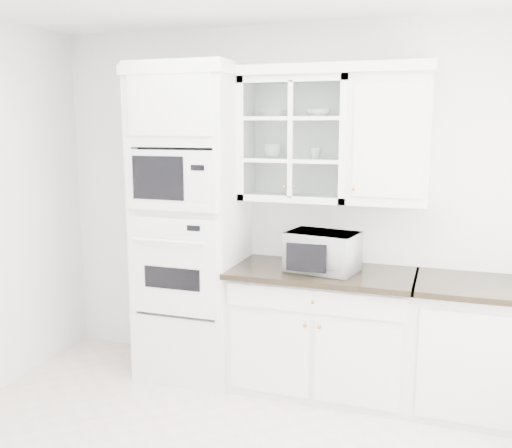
% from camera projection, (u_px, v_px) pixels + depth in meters
% --- Properties ---
extents(room_shell, '(4.00, 3.50, 2.70)m').
position_uv_depth(room_shell, '(237.00, 157.00, 3.12)').
color(room_shell, white).
rests_on(room_shell, ground).
extents(oven_column, '(0.76, 0.68, 2.40)m').
position_uv_depth(oven_column, '(191.00, 224.00, 4.38)').
color(oven_column, white).
rests_on(oven_column, ground).
extents(base_cabinet_run, '(1.32, 0.67, 0.92)m').
position_uv_depth(base_cabinet_run, '(322.00, 329.00, 4.21)').
color(base_cabinet_run, white).
rests_on(base_cabinet_run, ground).
extents(extra_base_cabinet, '(0.72, 0.67, 0.92)m').
position_uv_depth(extra_base_cabinet, '(466.00, 346.00, 3.89)').
color(extra_base_cabinet, white).
rests_on(extra_base_cabinet, ground).
extents(upper_cabinet_glass, '(0.80, 0.33, 0.90)m').
position_uv_depth(upper_cabinet_glass, '(296.00, 139.00, 4.18)').
color(upper_cabinet_glass, white).
rests_on(upper_cabinet_glass, room_shell).
extents(upper_cabinet_solid, '(0.55, 0.33, 0.90)m').
position_uv_depth(upper_cabinet_solid, '(390.00, 140.00, 3.96)').
color(upper_cabinet_solid, white).
rests_on(upper_cabinet_solid, room_shell).
extents(crown_molding, '(2.14, 0.38, 0.07)m').
position_uv_depth(crown_molding, '(282.00, 71.00, 4.10)').
color(crown_molding, white).
rests_on(crown_molding, room_shell).
extents(countertop_microwave, '(0.55, 0.48, 0.28)m').
position_uv_depth(countertop_microwave, '(323.00, 251.00, 4.09)').
color(countertop_microwave, white).
rests_on(countertop_microwave, base_cabinet_run).
extents(bowl_a, '(0.27, 0.27, 0.06)m').
position_uv_depth(bowl_a, '(276.00, 113.00, 4.21)').
color(bowl_a, white).
rests_on(bowl_a, upper_cabinet_glass).
extents(bowl_b, '(0.22, 0.22, 0.06)m').
position_uv_depth(bowl_b, '(318.00, 113.00, 4.08)').
color(bowl_b, white).
rests_on(bowl_b, upper_cabinet_glass).
extents(cup_a, '(0.14, 0.14, 0.10)m').
position_uv_depth(cup_a, '(273.00, 151.00, 4.27)').
color(cup_a, white).
rests_on(cup_a, upper_cabinet_glass).
extents(cup_b, '(0.10, 0.10, 0.08)m').
position_uv_depth(cup_b, '(316.00, 153.00, 4.16)').
color(cup_b, white).
rests_on(cup_b, upper_cabinet_glass).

